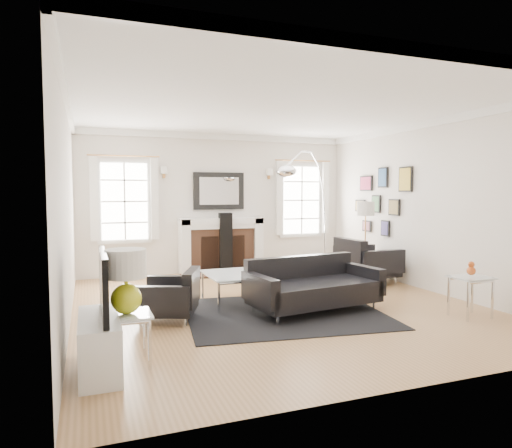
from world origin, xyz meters
name	(u,v)px	position (x,y,z in m)	size (l,w,h in m)	color
floor	(275,305)	(0.00, 0.00, 0.00)	(6.00, 6.00, 0.00)	#996D40
back_wall	(218,203)	(0.00, 3.00, 1.40)	(5.50, 0.04, 2.80)	silver
front_wall	(420,220)	(0.00, -3.00, 1.40)	(5.50, 0.04, 2.80)	silver
left_wall	(67,211)	(-2.75, 0.00, 1.40)	(0.04, 6.00, 2.80)	silver
right_wall	(431,206)	(2.75, 0.00, 1.40)	(0.04, 6.00, 2.80)	silver
ceiling	(276,108)	(0.00, 0.00, 2.80)	(5.50, 6.00, 0.02)	white
crown_molding	(276,113)	(0.00, 0.00, 2.74)	(5.50, 6.00, 0.12)	white
fireplace	(221,246)	(0.00, 2.79, 0.54)	(1.70, 0.69, 1.11)	white
mantel_mirror	(219,191)	(0.00, 2.95, 1.65)	(1.05, 0.07, 0.75)	black
window_left	(125,201)	(-1.85, 2.95, 1.46)	(1.24, 0.15, 1.62)	white
window_right	(301,200)	(1.85, 2.95, 1.46)	(1.24, 0.15, 1.62)	white
gallery_wall	(381,197)	(2.72, 1.30, 1.53)	(0.04, 1.73, 1.29)	black
tv_unit	(100,336)	(-2.44, -1.70, 0.33)	(0.35, 1.00, 1.09)	white
area_rug	(284,313)	(-0.07, -0.49, 0.01)	(2.58, 2.15, 0.01)	black
sofa	(312,287)	(0.35, -0.45, 0.32)	(1.91, 1.06, 0.60)	black
armchair_left	(172,297)	(-1.54, -0.27, 0.30)	(0.94, 0.99, 0.53)	black
armchair_right	(365,262)	(2.13, 0.93, 0.37)	(0.92, 1.01, 0.66)	black
coffee_table	(240,275)	(-0.44, 0.28, 0.41)	(0.99, 0.99, 0.44)	silver
side_table_left	(127,324)	(-2.20, -1.64, 0.39)	(0.45, 0.45, 0.49)	silver
nesting_table	(471,285)	(2.12, -1.49, 0.42)	(0.48, 0.41, 0.53)	silver
gourd_lamp	(126,277)	(-2.20, -1.64, 0.84)	(0.38, 0.38, 0.61)	#C3CB19
orange_vase	(471,269)	(2.12, -1.49, 0.63)	(0.11, 0.11, 0.18)	#BE4C18
arc_floor_lamp	(307,206)	(1.46, 1.88, 1.36)	(1.77, 1.64, 2.51)	white
stick_floor_lamp	(366,213)	(1.96, 0.67, 1.27)	(0.30, 0.30, 1.46)	#C88845
speaker_tower	(225,243)	(0.04, 2.65, 0.61)	(0.24, 0.24, 1.22)	black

